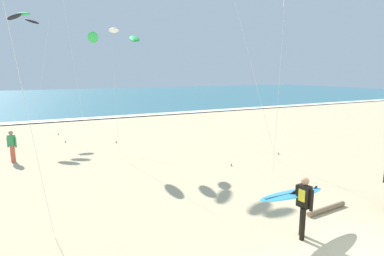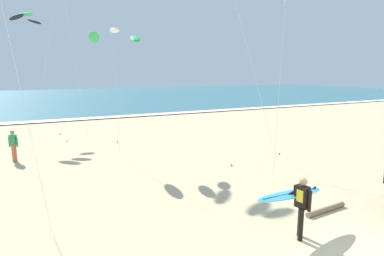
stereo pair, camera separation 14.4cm
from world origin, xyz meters
TOP-DOWN VIEW (x-y plane):
  - ocean_water at (0.00, 56.05)m, footprint 160.00×60.00m
  - shoreline_foam at (0.00, 26.35)m, footprint 160.00×1.61m
  - surfer_trailing at (-0.46, 1.41)m, footprint 2.57×1.05m
  - kite_arc_ivory_far at (-2.76, 11.99)m, footprint 2.75×3.84m
  - kite_arc_emerald_high at (-6.91, 20.53)m, footprint 2.72×2.50m
  - bystander_green_top at (-7.81, 12.96)m, footprint 0.43×0.33m
  - driftwood_log at (1.50, 2.03)m, footprint 1.71×0.26m

SIDE VIEW (x-z plane):
  - ocean_water at x=0.00m, z-range 0.00..0.08m
  - driftwood_log at x=1.50m, z-range 0.00..0.17m
  - shoreline_foam at x=0.00m, z-range 0.08..0.09m
  - bystander_green_top at x=-7.81m, z-range 0.02..1.61m
  - surfer_trailing at x=-0.46m, z-range 0.20..1.90m
  - kite_arc_ivory_far at x=-2.76m, z-range 2.95..9.57m
  - kite_arc_emerald_high at x=-6.91m, z-range 3.89..12.35m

